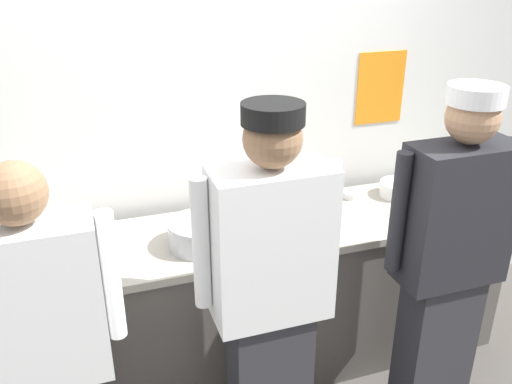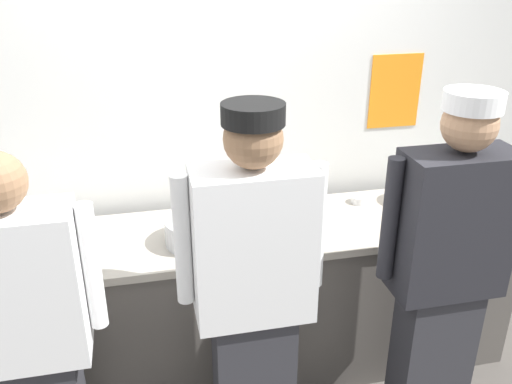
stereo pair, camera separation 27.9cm
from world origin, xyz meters
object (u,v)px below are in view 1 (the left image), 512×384
at_px(plate_stack_front, 399,189).
at_px(squeeze_bottle_primary, 439,192).
at_px(chef_near_left, 46,357).
at_px(sheet_tray, 29,266).
at_px(ramekin_red_sauce, 263,227).
at_px(mixing_bowl_steel, 201,234).
at_px(chef_center, 271,292).
at_px(chef_far_right, 449,258).
at_px(ramekin_orange_sauce, 351,195).

relative_size(plate_stack_front, squeeze_bottle_primary, 1.06).
xyz_separation_m(chef_near_left, squeeze_bottle_primary, (2.08, 0.54, 0.14)).
relative_size(plate_stack_front, sheet_tray, 0.54).
relative_size(chef_near_left, ramekin_red_sauce, 15.00).
height_order(mixing_bowl_steel, sheet_tray, mixing_bowl_steel).
bearing_deg(chef_center, chef_near_left, -178.23).
height_order(chef_far_right, ramekin_orange_sauce, chef_far_right).
height_order(mixing_bowl_steel, squeeze_bottle_primary, squeeze_bottle_primary).
bearing_deg(squeeze_bottle_primary, mixing_bowl_steel, 179.34).
bearing_deg(ramekin_red_sauce, sheet_tray, 179.90).
relative_size(sheet_tray, ramekin_red_sauce, 3.76).
distance_m(mixing_bowl_steel, sheet_tray, 0.80).
bearing_deg(mixing_bowl_steel, sheet_tray, 176.56).
relative_size(squeeze_bottle_primary, ramekin_red_sauce, 1.92).
distance_m(chef_center, ramekin_red_sauce, 0.59).
relative_size(chef_far_right, sheet_tray, 4.24).
bearing_deg(chef_center, plate_stack_front, 34.12).
bearing_deg(squeeze_bottle_primary, sheet_tray, 178.31).
bearing_deg(mixing_bowl_steel, chef_center, -72.18).
distance_m(chef_far_right, ramekin_orange_sauce, 0.80).
distance_m(mixing_bowl_steel, ramekin_red_sauce, 0.34).
bearing_deg(chef_far_right, sheet_tray, 162.50).
bearing_deg(chef_near_left, chef_far_right, 0.57).
distance_m(chef_near_left, chef_center, 0.90).
bearing_deg(chef_center, squeeze_bottle_primary, 23.16).
bearing_deg(chef_center, ramekin_orange_sauce, 44.67).
bearing_deg(chef_center, chef_far_right, -0.65).
bearing_deg(ramekin_orange_sauce, chef_center, -135.33).
xyz_separation_m(chef_center, sheet_tray, (-0.97, 0.57, -0.02)).
xyz_separation_m(chef_far_right, sheet_tray, (-1.84, 0.58, -0.02)).
distance_m(sheet_tray, squeeze_bottle_primary, 2.16).
height_order(chef_center, plate_stack_front, chef_center).
bearing_deg(ramekin_orange_sauce, squeeze_bottle_primary, -34.99).
bearing_deg(ramekin_red_sauce, mixing_bowl_steel, -172.21).
bearing_deg(ramekin_red_sauce, chef_center, -106.39).
bearing_deg(chef_near_left, plate_stack_front, 21.00).
xyz_separation_m(chef_near_left, mixing_bowl_steel, (0.73, 0.55, 0.11)).
relative_size(chef_near_left, ramekin_orange_sauce, 17.63).
distance_m(squeeze_bottle_primary, ramekin_red_sauce, 1.02).
bearing_deg(plate_stack_front, chef_far_right, -104.93).
bearing_deg(squeeze_bottle_primary, chef_center, -156.84).
relative_size(chef_near_left, plate_stack_front, 7.38).
distance_m(chef_near_left, chef_far_right, 1.77).
xyz_separation_m(squeeze_bottle_primary, ramekin_red_sauce, (-1.02, 0.06, -0.08)).
bearing_deg(ramekin_red_sauce, squeeze_bottle_primary, -3.45).
height_order(chef_far_right, squeeze_bottle_primary, chef_far_right).
xyz_separation_m(sheet_tray, squeeze_bottle_primary, (2.15, -0.06, 0.09)).
distance_m(chef_center, mixing_bowl_steel, 0.55).
relative_size(chef_near_left, mixing_bowl_steel, 5.09).
distance_m(chef_far_right, mixing_bowl_steel, 1.17).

